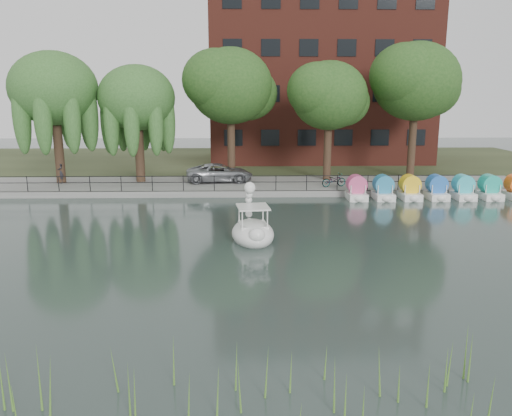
{
  "coord_description": "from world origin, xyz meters",
  "views": [
    {
      "loc": [
        -0.01,
        -18.63,
        6.38
      ],
      "look_at": [
        0.5,
        4.0,
        1.3
      ],
      "focal_mm": 35.0,
      "sensor_mm": 36.0,
      "label": 1
    }
  ],
  "objects_px": {
    "bicycle": "(334,179)",
    "pedestrian": "(60,169)",
    "swan_boat": "(253,229)",
    "minivan": "(220,172)"
  },
  "relations": [
    {
      "from": "bicycle",
      "to": "pedestrian",
      "type": "height_order",
      "value": "pedestrian"
    },
    {
      "from": "pedestrian",
      "to": "swan_boat",
      "type": "xyz_separation_m",
      "value": [
        13.28,
        -13.23,
        -0.84
      ]
    },
    {
      "from": "minivan",
      "to": "bicycle",
      "type": "distance_m",
      "value": 8.08
    },
    {
      "from": "minivan",
      "to": "bicycle",
      "type": "relative_size",
      "value": 3.13
    },
    {
      "from": "minivan",
      "to": "swan_boat",
      "type": "relative_size",
      "value": 1.69
    },
    {
      "from": "swan_boat",
      "to": "bicycle",
      "type": "bearing_deg",
      "value": 56.44
    },
    {
      "from": "minivan",
      "to": "swan_boat",
      "type": "xyz_separation_m",
      "value": [
        2.13,
        -13.5,
        -0.6
      ]
    },
    {
      "from": "pedestrian",
      "to": "swan_boat",
      "type": "distance_m",
      "value": 18.76
    },
    {
      "from": "minivan",
      "to": "pedestrian",
      "type": "relative_size",
      "value": 2.72
    },
    {
      "from": "bicycle",
      "to": "pedestrian",
      "type": "distance_m",
      "value": 19.04
    }
  ]
}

